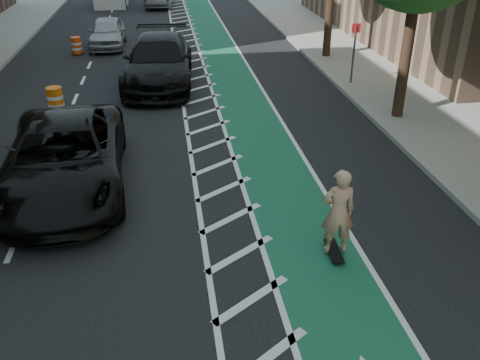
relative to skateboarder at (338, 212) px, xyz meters
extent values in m
plane|color=black|center=(-3.41, -1.11, -1.04)|extent=(120.00, 120.00, 0.00)
cube|color=#1B6046|center=(-0.41, 8.89, -1.03)|extent=(2.00, 90.00, 0.01)
cube|color=silver|center=(-1.91, 8.89, -1.03)|extent=(1.40, 90.00, 0.01)
cube|color=gray|center=(6.09, 8.89, -0.96)|extent=(5.00, 90.00, 0.15)
cube|color=gray|center=(3.64, 8.89, -0.96)|extent=(0.12, 90.00, 0.16)
cylinder|color=#382619|center=(4.49, 6.89, 1.16)|extent=(0.36, 0.36, 4.40)
cylinder|color=#382619|center=(4.49, 14.89, 1.16)|extent=(0.36, 0.36, 4.40)
cylinder|color=#4C4C4C|center=(4.19, 10.89, 0.16)|extent=(0.08, 0.08, 2.40)
cube|color=red|center=(4.19, 10.89, 1.26)|extent=(0.35, 0.02, 0.35)
cube|color=black|center=(0.00, 0.00, -0.94)|extent=(0.30, 0.86, 0.03)
cylinder|color=black|center=(-0.07, 0.29, -1.00)|extent=(0.04, 0.07, 0.07)
cylinder|color=black|center=(0.11, 0.28, -1.00)|extent=(0.04, 0.07, 0.07)
cylinder|color=black|center=(-0.11, -0.28, -1.00)|extent=(0.04, 0.07, 0.07)
cylinder|color=black|center=(0.07, -0.29, -1.00)|extent=(0.04, 0.07, 0.07)
imported|color=tan|center=(0.00, 0.00, 0.00)|extent=(0.70, 0.48, 1.85)
imported|color=black|center=(-5.81, 3.78, -0.17)|extent=(3.16, 6.34, 1.73)
imported|color=black|center=(-3.41, 12.36, -0.10)|extent=(3.08, 6.61, 1.87)
imported|color=#A1A1A6|center=(-6.01, 19.31, -0.32)|extent=(1.74, 4.25, 1.44)
cylinder|color=black|center=(-7.79, 30.84, -0.65)|extent=(0.30, 0.79, 0.78)
cylinder|color=black|center=(-5.78, 30.91, -0.65)|extent=(0.30, 0.79, 0.78)
cylinder|color=#EF440C|center=(-6.01, 2.94, -0.53)|extent=(0.59, 0.59, 1.02)
cylinder|color=silver|center=(-6.01, 2.94, -0.70)|extent=(0.60, 0.60, 0.14)
cylinder|color=silver|center=(-6.01, 2.94, -0.38)|extent=(0.60, 0.60, 0.14)
cylinder|color=black|center=(-6.01, 2.94, -1.01)|extent=(0.75, 0.75, 0.05)
cylinder|color=orange|center=(-7.01, 9.44, -0.57)|extent=(0.54, 0.54, 0.93)
cylinder|color=silver|center=(-7.01, 9.44, -0.73)|extent=(0.55, 0.55, 0.12)
cylinder|color=silver|center=(-7.01, 9.44, -0.44)|extent=(0.55, 0.55, 0.12)
cylinder|color=black|center=(-7.01, 9.44, -1.02)|extent=(0.68, 0.68, 0.04)
cylinder|color=#FE4B0D|center=(-7.41, 17.89, -0.62)|extent=(0.48, 0.48, 0.83)
cylinder|color=silver|center=(-7.41, 17.89, -0.76)|extent=(0.49, 0.49, 0.11)
cylinder|color=silver|center=(-7.41, 17.89, -0.50)|extent=(0.49, 0.49, 0.11)
cylinder|color=black|center=(-7.41, 17.89, -1.02)|extent=(0.61, 0.61, 0.04)
camera|label=1|loc=(-3.17, -8.14, 5.24)|focal=38.00mm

